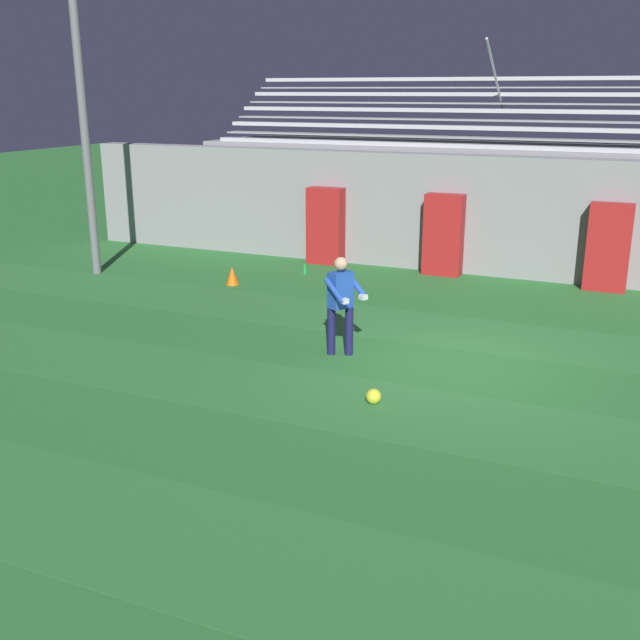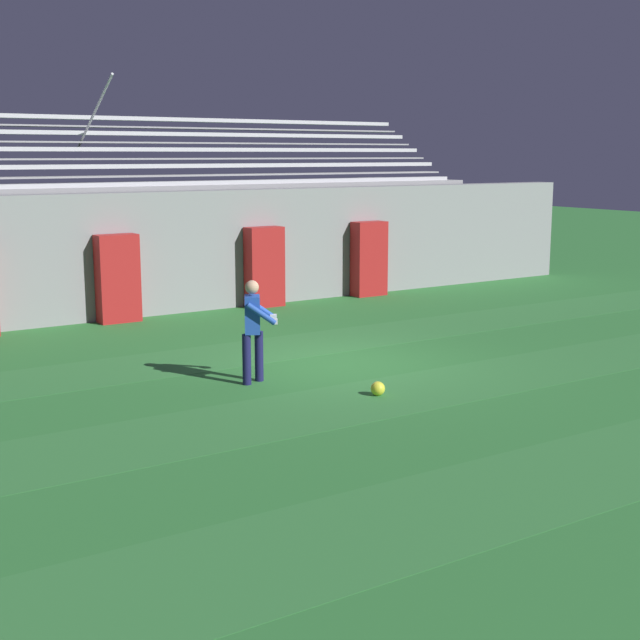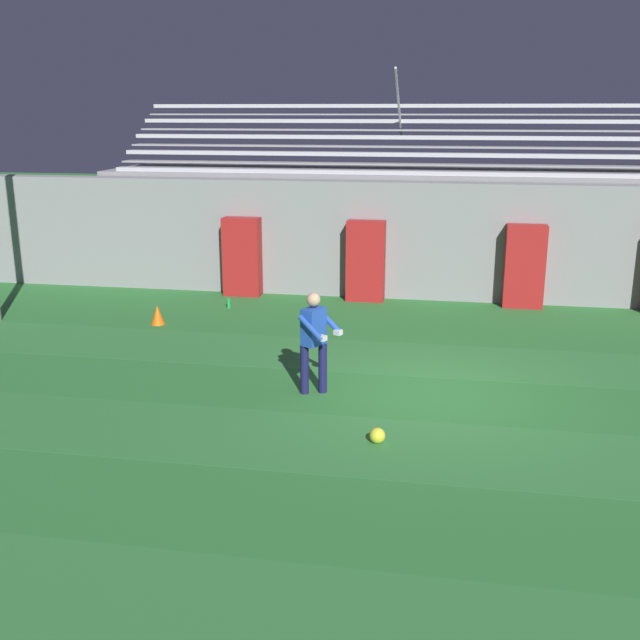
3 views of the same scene
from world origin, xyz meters
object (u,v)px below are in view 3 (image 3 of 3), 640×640
at_px(traffic_cone, 158,315).
at_px(padding_pillar_gate_left, 366,261).
at_px(padding_pillar_far_left, 242,257).
at_px(water_bottle, 229,303).
at_px(padding_pillar_gate_right, 525,266).
at_px(soccer_ball, 377,436).
at_px(goalkeeper, 314,337).

bearing_deg(traffic_cone, padding_pillar_gate_left, 34.81).
height_order(padding_pillar_far_left, traffic_cone, padding_pillar_far_left).
relative_size(padding_pillar_gate_left, water_bottle, 8.02).
bearing_deg(padding_pillar_gate_right, padding_pillar_gate_left, 180.00).
relative_size(padding_pillar_gate_right, padding_pillar_far_left, 1.00).
xyz_separation_m(soccer_ball, water_bottle, (-4.14, 6.70, 0.01)).
relative_size(padding_pillar_gate_left, traffic_cone, 4.58).
bearing_deg(traffic_cone, padding_pillar_gate_right, 20.19).
bearing_deg(traffic_cone, soccer_ball, -44.38).
bearing_deg(padding_pillar_gate_left, water_bottle, -156.83).
xyz_separation_m(padding_pillar_far_left, goalkeeper, (2.95, -6.28, -0.01)).
bearing_deg(water_bottle, padding_pillar_gate_right, 10.94).
distance_m(padding_pillar_gate_right, goalkeeper, 7.33).
bearing_deg(padding_pillar_far_left, traffic_cone, -110.72).
bearing_deg(goalkeeper, padding_pillar_gate_left, 89.14).
height_order(goalkeeper, water_bottle, goalkeeper).
distance_m(padding_pillar_gate_right, soccer_ball, 8.45).
xyz_separation_m(padding_pillar_gate_right, goalkeeper, (-3.78, -6.28, -0.01)).
bearing_deg(water_bottle, goalkeeper, -59.44).
bearing_deg(goalkeeper, padding_pillar_far_left, 115.20).
xyz_separation_m(padding_pillar_gate_left, traffic_cone, (-4.14, -2.88, -0.75)).
xyz_separation_m(padding_pillar_gate_right, traffic_cone, (-7.82, -2.88, -0.75)).
bearing_deg(traffic_cone, padding_pillar_far_left, 69.28).
bearing_deg(padding_pillar_far_left, water_bottle, -89.38).
bearing_deg(water_bottle, padding_pillar_gate_left, 23.17).
distance_m(padding_pillar_gate_right, traffic_cone, 8.36).
relative_size(goalkeeper, soccer_ball, 7.59).
distance_m(padding_pillar_gate_left, padding_pillar_far_left, 3.05).
height_order(padding_pillar_far_left, soccer_ball, padding_pillar_far_left).
height_order(padding_pillar_far_left, goalkeeper, padding_pillar_far_left).
bearing_deg(goalkeeper, soccer_ball, -55.20).
bearing_deg(water_bottle, soccer_ball, -58.31).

